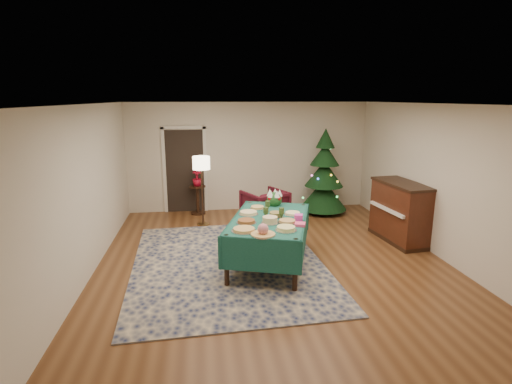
{
  "coord_description": "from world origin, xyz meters",
  "views": [
    {
      "loc": [
        -1.18,
        -6.39,
        2.8
      ],
      "look_at": [
        -0.17,
        0.96,
        1.04
      ],
      "focal_mm": 28.0,
      "sensor_mm": 36.0,
      "label": 1
    }
  ],
  "objects": [
    {
      "name": "platter_4",
      "position": [
        -0.12,
        -0.34,
        0.88
      ],
      "size": [
        0.28,
        0.28,
        0.11
      ],
      "color": "silver",
      "rests_on": "buffet_table"
    },
    {
      "name": "platter_8",
      "position": [
        0.35,
        0.09,
        0.84
      ],
      "size": [
        0.3,
        0.3,
        0.05
      ],
      "color": "silver",
      "rests_on": "buffet_table"
    },
    {
      "name": "doorway",
      "position": [
        -1.6,
        3.48,
        1.1
      ],
      "size": [
        1.08,
        0.04,
        2.16
      ],
      "color": "black",
      "rests_on": "ground"
    },
    {
      "name": "platter_7",
      "position": [
        0.04,
        0.02,
        0.86
      ],
      "size": [
        0.26,
        0.26,
        0.08
      ],
      "color": "silver",
      "rests_on": "buffet_table"
    },
    {
      "name": "goblet_0",
      "position": [
        -0.05,
        0.35,
        0.92
      ],
      "size": [
        0.09,
        0.09,
        0.19
      ],
      "color": "#2D471E",
      "rests_on": "buffet_table"
    },
    {
      "name": "centerpiece",
      "position": [
        0.15,
        0.75,
        0.97
      ],
      "size": [
        0.3,
        0.3,
        0.34
      ],
      "color": "#1E4C1E",
      "rests_on": "buffet_table"
    },
    {
      "name": "platter_1",
      "position": [
        -0.32,
        -0.88,
        0.89
      ],
      "size": [
        0.37,
        0.37,
        0.18
      ],
      "color": "silver",
      "rests_on": "buffet_table"
    },
    {
      "name": "armchair",
      "position": [
        0.19,
        2.15,
        0.44
      ],
      "size": [
        1.11,
        1.08,
        0.87
      ],
      "primitive_type": "imported",
      "rotation": [
        0.0,
        0.0,
        3.58
      ],
      "color": "#430E19",
      "rests_on": "ground"
    },
    {
      "name": "room_shell",
      "position": [
        0.0,
        0.0,
        1.35
      ],
      "size": [
        7.0,
        7.0,
        7.0
      ],
      "color": "#593319",
      "rests_on": "ground"
    },
    {
      "name": "platter_6",
      "position": [
        -0.4,
        0.21,
        0.85
      ],
      "size": [
        0.34,
        0.34,
        0.06
      ],
      "color": "silver",
      "rests_on": "buffet_table"
    },
    {
      "name": "platter_3",
      "position": [
        -0.49,
        -0.27,
        0.85
      ],
      "size": [
        0.33,
        0.33,
        0.06
      ],
      "color": "silver",
      "rests_on": "buffet_table"
    },
    {
      "name": "potted_plant",
      "position": [
        -1.31,
        3.2,
        0.82
      ],
      "size": [
        0.23,
        0.42,
        0.23
      ],
      "primitive_type": "imported",
      "color": "#AD0C23",
      "rests_on": "side_table"
    },
    {
      "name": "napkin_stack",
      "position": [
        0.33,
        -0.52,
        0.84
      ],
      "size": [
        0.21,
        0.21,
        0.04
      ],
      "primitive_type": "cube",
      "rotation": [
        0.0,
        0.0,
        -0.31
      ],
      "color": "#F94577",
      "rests_on": "buffet_table"
    },
    {
      "name": "platter_5",
      "position": [
        0.17,
        -0.33,
        0.84
      ],
      "size": [
        0.31,
        0.31,
        0.05
      ],
      "color": "silver",
      "rests_on": "buffet_table"
    },
    {
      "name": "piano",
      "position": [
        2.69,
        0.74,
        0.58
      ],
      "size": [
        0.78,
        1.44,
        1.19
      ],
      "color": "black",
      "rests_on": "ground"
    },
    {
      "name": "platter_2",
      "position": [
        0.06,
        -0.73,
        0.85
      ],
      "size": [
        0.33,
        0.33,
        0.07
      ],
      "color": "silver",
      "rests_on": "buffet_table"
    },
    {
      "name": "floor_lamp",
      "position": [
        -1.19,
        2.28,
        1.32
      ],
      "size": [
        0.38,
        0.38,
        1.56
      ],
      "color": "#A57F3F",
      "rests_on": "ground"
    },
    {
      "name": "rug",
      "position": [
        -0.78,
        0.05,
        0.01
      ],
      "size": [
        3.4,
        4.35,
        0.02
      ],
      "primitive_type": "cube",
      "rotation": [
        0.0,
        0.0,
        0.05
      ],
      "color": "#121E46",
      "rests_on": "ground"
    },
    {
      "name": "platter_9",
      "position": [
        -0.2,
        0.56,
        0.84
      ],
      "size": [
        0.28,
        0.28,
        0.05
      ],
      "color": "silver",
      "rests_on": "buffet_table"
    },
    {
      "name": "side_table",
      "position": [
        -1.31,
        3.2,
        0.34
      ],
      "size": [
        0.39,
        0.39,
        0.71
      ],
      "color": "black",
      "rests_on": "ground"
    },
    {
      "name": "gift_box",
      "position": [
        0.37,
        -0.27,
        0.88
      ],
      "size": [
        0.17,
        0.17,
        0.11
      ],
      "primitive_type": "cube",
      "rotation": [
        0.0,
        0.0,
        -0.31
      ],
      "color": "#DD3DB3",
      "rests_on": "buffet_table"
    },
    {
      "name": "goblet_1",
      "position": [
        0.11,
        -0.12,
        0.92
      ],
      "size": [
        0.09,
        0.09,
        0.19
      ],
      "color": "#2D471E",
      "rests_on": "buffet_table"
    },
    {
      "name": "goblet_2",
      "position": [
        -0.14,
        -0.06,
        0.92
      ],
      "size": [
        0.09,
        0.09,
        0.19
      ],
      "color": "#2D471E",
      "rests_on": "buffet_table"
    },
    {
      "name": "christmas_tree",
      "position": [
        1.78,
        2.9,
        0.94
      ],
      "size": [
        1.36,
        1.36,
        2.09
      ],
      "color": "black",
      "rests_on": "ground"
    },
    {
      "name": "platter_0",
      "position": [
        -0.58,
        -0.67,
        0.85
      ],
      "size": [
        0.38,
        0.38,
        0.05
      ],
      "color": "silver",
      "rests_on": "buffet_table"
    },
    {
      "name": "buffet_table",
      "position": [
        -0.08,
        -0.04,
        0.66
      ],
      "size": [
        1.81,
        2.39,
        0.82
      ],
      "color": "black",
      "rests_on": "ground"
    }
  ]
}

